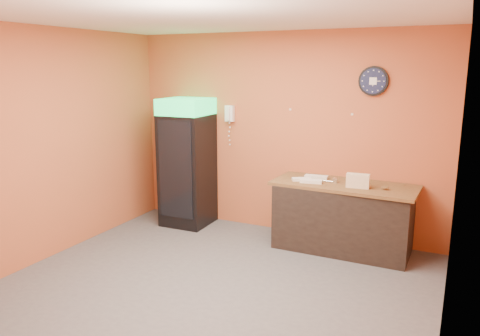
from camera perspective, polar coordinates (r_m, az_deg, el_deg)
The scene contains 15 objects.
floor at distance 5.24m, azimuth -2.99°, elevation -14.10°, with size 4.50×4.50×0.00m, color #47474C.
back_wall at distance 6.59m, azimuth 5.27°, elevation 4.13°, with size 4.50×0.02×2.80m, color #B75A33.
left_wall at distance 6.18m, azimuth -21.78°, elevation 2.77°, with size 0.02×4.00×2.80m, color #B75A33.
right_wall at distance 4.21m, azimuth 24.72°, elevation -1.61°, with size 0.02×4.00×2.80m, color #B75A33.
ceiling at distance 4.72m, azimuth -3.38°, elevation 17.99°, with size 4.50×4.00×0.02m, color white.
beverage_cooler at distance 6.93m, azimuth -6.62°, elevation 0.46°, with size 0.67×0.69×1.88m.
prep_counter at distance 6.19m, azimuth 12.42°, elevation -6.00°, with size 1.68×0.74×0.84m, color black.
wall_clock at distance 6.18m, azimuth 15.96°, elevation 10.16°, with size 0.37×0.06×0.37m.
wall_phone at distance 6.83m, azimuth -1.29°, elevation 6.66°, with size 0.13×0.11×0.23m.
butcher_paper at distance 6.06m, azimuth 12.62°, elevation -2.05°, with size 1.79×0.76×0.04m, color brown.
sub_roll_stack at distance 5.87m, azimuth 14.18°, elevation -1.53°, with size 0.28×0.11×0.17m.
wrapped_sandwich_left at distance 6.12m, azimuth 7.54°, elevation -1.36°, with size 0.25×0.10×0.04m, color silver.
wrapped_sandwich_mid at distance 6.02m, azimuth 8.66°, elevation -1.61°, with size 0.28×0.11×0.04m, color silver.
wrapped_sandwich_right at distance 6.25m, azimuth 9.28°, elevation -1.10°, with size 0.30×0.12×0.04m, color silver.
kitchen_tool at distance 6.07m, azimuth 11.54°, elevation -1.49°, with size 0.06×0.06×0.06m, color silver.
Camera 1 is at (2.28, -4.11, 2.33)m, focal length 35.00 mm.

